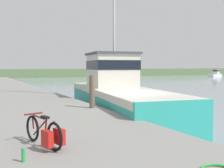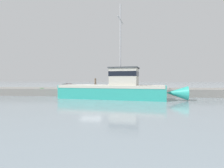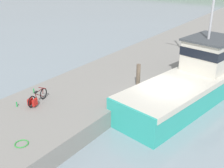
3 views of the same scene
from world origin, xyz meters
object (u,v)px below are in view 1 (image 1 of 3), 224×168
(boat_blue_far, at_px, (130,75))
(water_bottle_by_bike, at_px, (23,155))
(mooring_post, at_px, (92,92))
(bicycle_touring, at_px, (46,133))
(fishing_boat_main, at_px, (116,93))
(boat_red_outer, at_px, (216,74))

(boat_blue_far, bearing_deg, water_bottle_by_bike, 98.50)
(mooring_post, xyz_separation_m, water_bottle_by_bike, (-3.67, -5.70, -0.56))
(bicycle_touring, relative_size, water_bottle_by_bike, 6.26)
(fishing_boat_main, xyz_separation_m, boat_red_outer, (51.60, 41.90, -0.48))
(boat_blue_far, relative_size, boat_red_outer, 0.99)
(fishing_boat_main, bearing_deg, mooring_post, -122.46)
(boat_red_outer, xyz_separation_m, water_bottle_by_bike, (-57.91, -50.59, 0.32))
(fishing_boat_main, relative_size, water_bottle_by_bike, 55.44)
(boat_red_outer, bearing_deg, boat_blue_far, -106.03)
(fishing_boat_main, distance_m, mooring_post, 4.01)
(mooring_post, bearing_deg, water_bottle_by_bike, -122.75)
(fishing_boat_main, relative_size, bicycle_touring, 8.86)
(fishing_boat_main, height_order, boat_red_outer, fishing_boat_main)
(bicycle_touring, bearing_deg, boat_blue_far, 43.44)
(bicycle_touring, xyz_separation_m, mooring_post, (3.07, 4.95, 0.38))
(mooring_post, bearing_deg, boat_red_outer, 39.61)
(boat_red_outer, bearing_deg, water_bottle_by_bike, -68.17)
(boat_blue_far, bearing_deg, mooring_post, 98.63)
(boat_red_outer, distance_m, mooring_post, 70.42)
(fishing_boat_main, height_order, bicycle_touring, fishing_boat_main)
(bicycle_touring, bearing_deg, boat_red_outer, 26.15)
(bicycle_touring, distance_m, water_bottle_by_bike, 0.98)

